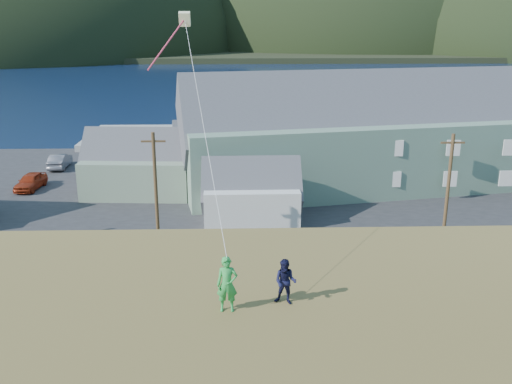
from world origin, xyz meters
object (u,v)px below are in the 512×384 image
at_px(shed_white, 251,192).
at_px(wharf, 187,137).
at_px(shed_palegreen_near, 139,165).
at_px(kite_flyer_navy, 285,282).
at_px(lodge, 381,133).
at_px(kite_flyer_green, 227,284).
at_px(shed_palegreen_far, 218,146).

bearing_deg(shed_white, wharf, 103.45).
relative_size(shed_palegreen_near, kite_flyer_navy, 7.17).
bearing_deg(shed_palegreen_near, wharf, 88.33).
distance_m(wharf, lodge, 30.38).
xyz_separation_m(wharf, kite_flyer_green, (6.54, -59.56, 7.63)).
distance_m(shed_palegreen_far, kite_flyer_green, 45.25).
height_order(shed_palegreen_near, shed_white, shed_palegreen_near).
xyz_separation_m(shed_palegreen_near, kite_flyer_green, (8.80, -35.59, 5.30)).
xyz_separation_m(lodge, kite_flyer_navy, (-12.26, -37.33, 2.77)).
bearing_deg(shed_palegreen_far, kite_flyer_navy, -94.53).
xyz_separation_m(shed_palegreen_far, kite_flyer_green, (1.85, -44.87, 5.61)).
bearing_deg(kite_flyer_navy, shed_palegreen_far, 112.62).
height_order(wharf, shed_white, shed_white).
bearing_deg(lodge, shed_white, -152.42).
relative_size(shed_palegreen_far, kite_flyer_green, 5.89).
height_order(wharf, shed_palegreen_far, shed_palegreen_far).
distance_m(lodge, shed_palegreen_far, 17.64).
distance_m(lodge, shed_white, 16.36).
bearing_deg(kite_flyer_navy, wharf, 115.95).
xyz_separation_m(shed_palegreen_far, kite_flyer_navy, (3.65, -44.47, 5.46)).
bearing_deg(lodge, kite_flyer_navy, -118.73).
bearing_deg(wharf, shed_palegreen_near, -95.39).
distance_m(lodge, kite_flyer_navy, 39.39).
bearing_deg(kite_flyer_green, shed_white, 87.46).
distance_m(shed_palegreen_near, kite_flyer_navy, 37.11).
bearing_deg(shed_palegreen_near, lodge, 9.09).
bearing_deg(wharf, kite_flyer_green, -83.74).
xyz_separation_m(kite_flyer_green, kite_flyer_navy, (1.80, 0.40, -0.14)).
relative_size(shed_white, shed_palegreen_far, 0.77).
xyz_separation_m(lodge, shed_palegreen_far, (-15.90, 7.13, -2.69)).
bearing_deg(kite_flyer_green, kite_flyer_navy, 12.80).
bearing_deg(shed_palegreen_far, wharf, 98.48).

